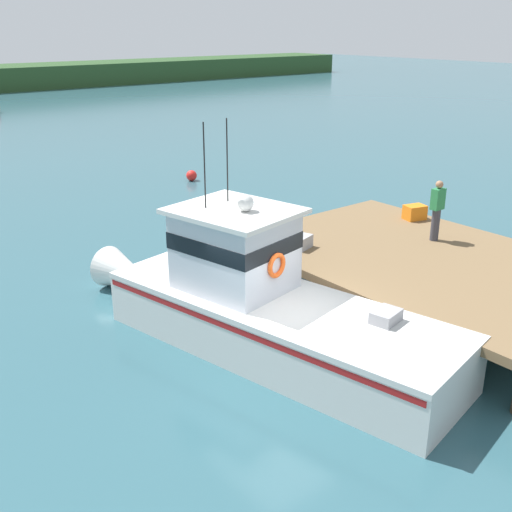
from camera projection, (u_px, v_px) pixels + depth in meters
The scene contains 7 objects.
ground_plane at pixel (282, 362), 13.01m from camera, with size 200.00×200.00×0.00m, color #2D5660.
dock at pixel (428, 263), 15.44m from camera, with size 6.00×9.00×1.20m.
main_fishing_boat at pixel (258, 303), 13.37m from camera, with size 4.12×9.97×4.80m.
crate_single_by_cleat at pixel (300, 242), 16.01m from camera, with size 0.60×0.44×0.33m, color #9E9EA3.
crate_single_far at pixel (415, 212), 18.36m from camera, with size 0.60×0.44×0.42m, color orange.
deckhand_by_the_boat at pixel (437, 209), 16.35m from camera, with size 0.36×0.22×1.63m.
mooring_buoy_outer at pixel (192, 176), 27.88m from camera, with size 0.48×0.48×0.48m, color red.
Camera 1 is at (-7.55, -8.55, 6.66)m, focal length 43.54 mm.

